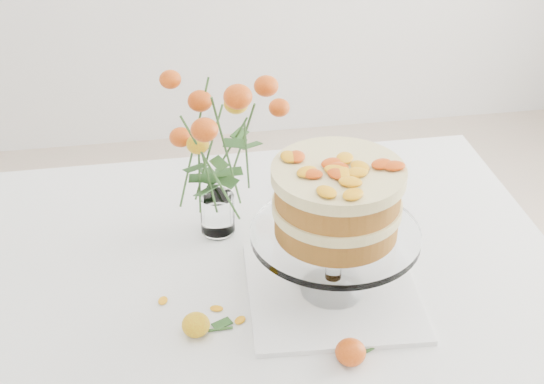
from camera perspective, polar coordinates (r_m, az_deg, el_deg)
The scene contains 9 objects.
table at distance 1.63m, azimuth -3.89°, elevation -7.72°, with size 1.43×0.93×0.76m.
napkin at distance 1.50m, azimuth 4.55°, elevation -7.44°, with size 0.33×0.33×0.01m, color white.
cake_stand at distance 1.38m, azimuth 4.90°, elevation -1.15°, with size 0.32×0.32×0.29m.
rose_vase at distance 1.55m, azimuth -4.38°, elevation 3.65°, with size 0.31×0.31×0.38m.
loose_rose_near at distance 1.40m, azimuth -5.74°, elevation -9.92°, with size 0.09×0.05×0.04m.
loose_rose_far at distance 1.35m, azimuth 5.95°, elevation -11.91°, with size 0.09×0.06×0.05m.
stray_petal_a at distance 1.49m, azimuth -8.21°, elevation -8.11°, with size 0.03×0.02×0.00m, color #FFA510.
stray_petal_b at distance 1.46m, azimuth -4.20°, elevation -8.75°, with size 0.03×0.02×0.00m, color #FFA510.
stray_petal_c at distance 1.44m, azimuth -2.42°, elevation -9.63°, with size 0.03×0.02×0.00m, color #FFA510.
Camera 1 is at (-0.10, -1.24, 1.72)m, focal length 50.00 mm.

